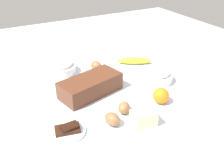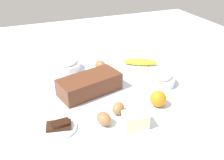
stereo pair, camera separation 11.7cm
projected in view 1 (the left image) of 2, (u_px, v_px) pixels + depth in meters
name	position (u px, v px, depth m)	size (l,w,h in m)	color
ground_plane	(112.00, 89.00, 1.20)	(2.40, 2.40, 0.02)	silver
loaf_pan	(90.00, 85.00, 1.13)	(0.30, 0.19, 0.08)	brown
flour_bowl	(157.00, 75.00, 1.23)	(0.15, 0.15, 0.07)	white
sugar_bowl	(62.00, 67.00, 1.31)	(0.15, 0.15, 0.07)	white
banana	(134.00, 61.00, 1.41)	(0.19, 0.04, 0.04)	yellow
orange_fruit	(161.00, 96.00, 1.06)	(0.07, 0.07, 0.07)	orange
butter_block	(144.00, 118.00, 0.94)	(0.09, 0.06, 0.06)	#F4EDB2
egg_near_butter	(96.00, 66.00, 1.34)	(0.05, 0.05, 0.06)	#9C693F
egg_beside_bowl	(124.00, 108.00, 1.01)	(0.05, 0.05, 0.06)	#AA7245
egg_loose	(112.00, 119.00, 0.94)	(0.05, 0.05, 0.07)	#9C693F
chocolate_plate	(68.00, 130.00, 0.91)	(0.13, 0.13, 0.03)	white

